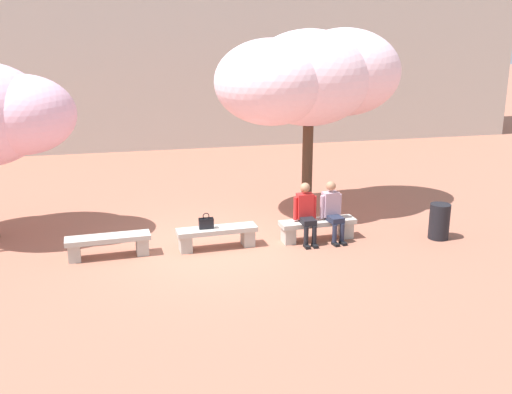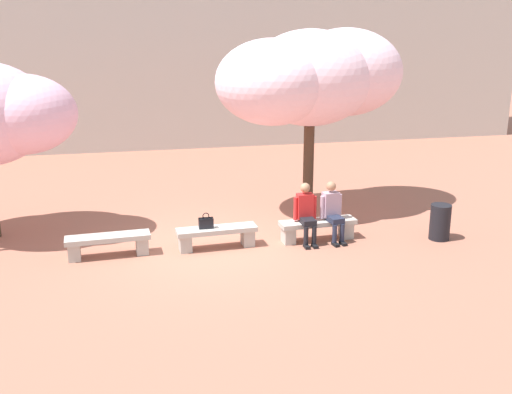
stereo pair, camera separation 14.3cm
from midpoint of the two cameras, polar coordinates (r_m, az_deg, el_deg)
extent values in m
plane|color=#9E604C|center=(12.63, -3.41, -4.85)|extent=(100.00, 100.00, 0.00)
cube|color=#B7B2A8|center=(24.16, -8.44, 14.37)|extent=(28.00, 4.00, 7.65)
cube|color=#ADA89E|center=(12.37, -13.61, -3.79)|extent=(1.69, 0.50, 0.10)
cube|color=#ADA89E|center=(12.45, -16.61, -4.99)|extent=(0.26, 0.35, 0.35)
cube|color=#ADA89E|center=(12.47, -10.48, -4.53)|extent=(0.26, 0.35, 0.35)
cube|color=#ADA89E|center=(12.49, -3.44, -3.14)|extent=(1.69, 0.50, 0.10)
cube|color=#ADA89E|center=(12.46, -6.43, -4.37)|extent=(0.26, 0.35, 0.35)
cube|color=#ADA89E|center=(12.71, -0.47, -3.84)|extent=(0.26, 0.35, 0.35)
cube|color=#ADA89E|center=(13.00, 6.22, -2.43)|extent=(1.69, 0.50, 0.10)
cube|color=#ADA89E|center=(12.85, 3.42, -3.64)|extent=(0.26, 0.35, 0.35)
cube|color=#ADA89E|center=(13.32, 8.87, -3.09)|extent=(0.26, 0.35, 0.35)
cube|color=black|center=(12.63, 5.17, -4.74)|extent=(0.10, 0.22, 0.06)
cylinder|color=black|center=(12.61, 5.10, -3.75)|extent=(0.10, 0.10, 0.42)
cube|color=black|center=(12.69, 5.94, -4.67)|extent=(0.10, 0.22, 0.06)
cylinder|color=black|center=(12.67, 5.88, -3.68)|extent=(0.10, 0.10, 0.42)
cube|color=black|center=(12.71, 5.27, -2.31)|extent=(0.29, 0.40, 0.12)
cube|color=red|center=(12.83, 4.99, -0.86)|extent=(0.34, 0.23, 0.54)
sphere|color=#A37556|center=(12.72, 5.03, 0.88)|extent=(0.21, 0.21, 0.21)
cylinder|color=red|center=(12.76, 4.11, -1.12)|extent=(0.09, 0.09, 0.50)
cylinder|color=red|center=(12.89, 5.90, -0.99)|extent=(0.09, 0.09, 0.50)
cube|color=black|center=(12.83, 7.90, -4.50)|extent=(0.13, 0.23, 0.06)
cylinder|color=#23283D|center=(12.80, 7.81, -3.54)|extent=(0.10, 0.10, 0.42)
cube|color=black|center=(12.91, 8.60, -4.40)|extent=(0.13, 0.23, 0.06)
cylinder|color=#23283D|center=(12.88, 8.51, -3.44)|extent=(0.10, 0.10, 0.42)
cube|color=#23283D|center=(12.91, 7.83, -2.11)|extent=(0.33, 0.43, 0.12)
cube|color=#B293A8|center=(13.01, 7.42, -0.69)|extent=(0.37, 0.27, 0.54)
sphere|color=#A37556|center=(12.90, 7.49, 1.03)|extent=(0.21, 0.21, 0.21)
cylinder|color=#B293A8|center=(12.91, 6.63, -0.98)|extent=(0.09, 0.09, 0.50)
cylinder|color=#B293A8|center=(13.10, 8.27, -0.79)|extent=(0.09, 0.09, 0.50)
cube|color=black|center=(12.41, -4.45, -2.50)|extent=(0.30, 0.14, 0.22)
cube|color=black|center=(12.38, -4.46, -2.12)|extent=(0.30, 0.15, 0.04)
torus|color=black|center=(12.36, -4.47, -1.80)|extent=(0.14, 0.02, 0.14)
cylinder|color=#473323|center=(14.88, 5.28, 2.69)|extent=(0.26, 0.26, 2.14)
ellipsoid|color=#F4CCDB|center=(14.53, 5.51, 11.22)|extent=(3.03, 2.71, 2.27)
ellipsoid|color=#F4CCDB|center=(14.09, 1.85, 10.88)|extent=(2.66, 2.80, 1.99)
ellipsoid|color=#F4CCDB|center=(15.12, 8.80, 11.65)|extent=(2.83, 2.41, 2.12)
ellipsoid|color=#EFB7D1|center=(13.47, -21.03, 7.36)|extent=(2.22, 2.11, 1.67)
cylinder|color=black|center=(13.60, 17.41, -2.29)|extent=(0.44, 0.44, 0.78)
camera|label=1|loc=(0.07, -89.68, 0.09)|focal=42.00mm
camera|label=2|loc=(0.07, 90.32, -0.09)|focal=42.00mm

